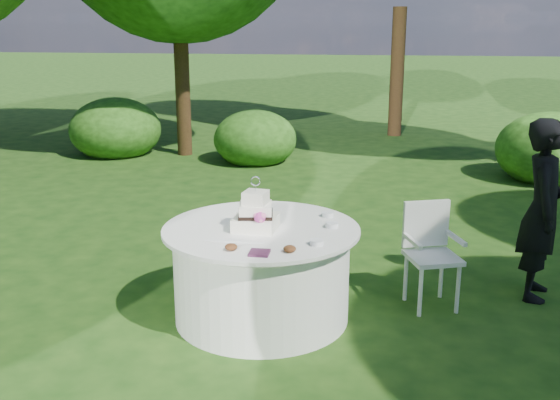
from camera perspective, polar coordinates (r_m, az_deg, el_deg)
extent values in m
plane|color=#173B10|center=(5.44, -1.59, -10.13)|extent=(80.00, 80.00, 0.00)
cube|color=#481E3A|center=(4.58, -1.81, -4.62)|extent=(0.14, 0.14, 0.02)
ellipsoid|color=white|center=(4.83, -4.04, -3.63)|extent=(0.48, 0.07, 0.01)
imported|color=black|center=(6.00, 21.91, -0.81)|extent=(0.50, 0.64, 1.57)
cylinder|color=white|center=(5.29, -1.62, -6.52)|extent=(1.40, 1.40, 0.74)
cylinder|color=silver|center=(5.16, -1.65, -2.56)|extent=(1.56, 1.56, 0.03)
cube|color=white|center=(5.11, -2.12, -1.99)|extent=(0.34, 0.34, 0.11)
cube|color=silver|center=(5.08, -2.13, -0.91)|extent=(0.28, 0.28, 0.11)
cube|color=silver|center=(5.05, -2.14, 0.18)|extent=(0.20, 0.20, 0.11)
cube|color=black|center=(5.09, -2.12, -1.29)|extent=(0.30, 0.30, 0.03)
sphere|color=#B9368D|center=(4.95, -1.77, -1.55)|extent=(0.09, 0.09, 0.09)
cylinder|color=silver|center=(5.03, -2.15, 1.00)|extent=(0.01, 0.01, 0.05)
torus|color=silver|center=(5.02, -2.16, 1.66)|extent=(0.08, 0.02, 0.08)
cube|color=silver|center=(5.60, 13.17, -4.90)|extent=(0.51, 0.51, 0.04)
cube|color=silver|center=(5.68, 12.59, -2.01)|extent=(0.39, 0.17, 0.40)
cylinder|color=white|center=(5.49, 12.13, -7.87)|extent=(0.03, 0.03, 0.42)
cylinder|color=silver|center=(5.62, 15.22, -7.52)|extent=(0.03, 0.03, 0.42)
cylinder|color=white|center=(5.76, 10.89, -6.63)|extent=(0.03, 0.03, 0.42)
cylinder|color=white|center=(5.89, 13.86, -6.33)|extent=(0.03, 0.03, 0.42)
cube|color=white|center=(5.48, 11.43, -3.50)|extent=(0.15, 0.36, 0.03)
cube|color=silver|center=(5.63, 15.06, -3.21)|extent=(0.15, 0.36, 0.03)
cylinder|color=white|center=(4.76, 3.21, -3.70)|extent=(0.10, 0.10, 0.04)
cylinder|color=white|center=(5.44, 4.17, -1.27)|extent=(0.10, 0.10, 0.04)
cylinder|color=white|center=(5.16, 4.53, -2.20)|extent=(0.10, 0.10, 0.04)
ellipsoid|color=#562D16|center=(4.61, 0.85, -4.27)|extent=(0.09, 0.09, 0.05)
ellipsoid|color=#562D16|center=(4.66, -4.28, -4.10)|extent=(0.09, 0.09, 0.05)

